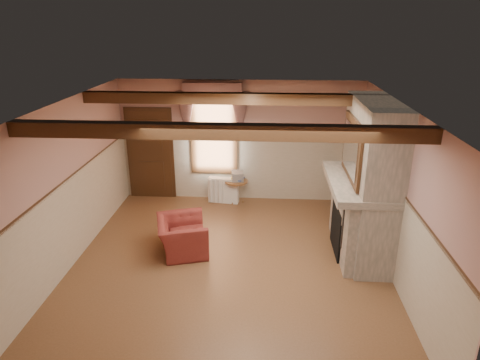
# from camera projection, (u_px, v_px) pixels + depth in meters

# --- Properties ---
(floor) EXTENTS (5.50, 6.00, 0.01)m
(floor) POSITION_uv_depth(u_px,v_px,m) (229.00, 264.00, 7.53)
(floor) COLOR brown
(floor) RESTS_ON ground
(ceiling) EXTENTS (5.50, 6.00, 0.01)m
(ceiling) POSITION_uv_depth(u_px,v_px,m) (227.00, 106.00, 6.54)
(ceiling) COLOR silver
(ceiling) RESTS_ON wall_back
(wall_back) EXTENTS (5.50, 0.02, 2.80)m
(wall_back) POSITION_uv_depth(u_px,v_px,m) (240.00, 141.00, 9.84)
(wall_back) COLOR tan
(wall_back) RESTS_ON floor
(wall_front) EXTENTS (5.50, 0.02, 2.80)m
(wall_front) POSITION_uv_depth(u_px,v_px,m) (201.00, 304.00, 4.24)
(wall_front) COLOR tan
(wall_front) RESTS_ON floor
(wall_left) EXTENTS (0.02, 6.00, 2.80)m
(wall_left) POSITION_uv_depth(u_px,v_px,m) (66.00, 186.00, 7.20)
(wall_left) COLOR tan
(wall_left) RESTS_ON floor
(wall_right) EXTENTS (0.02, 6.00, 2.80)m
(wall_right) POSITION_uv_depth(u_px,v_px,m) (398.00, 194.00, 6.87)
(wall_right) COLOR tan
(wall_right) RESTS_ON floor
(wainscot) EXTENTS (5.50, 6.00, 1.50)m
(wainscot) POSITION_uv_depth(u_px,v_px,m) (229.00, 226.00, 7.27)
(wainscot) COLOR #C3B49D
(wainscot) RESTS_ON floor
(chair_rail) EXTENTS (5.50, 6.00, 0.08)m
(chair_rail) POSITION_uv_depth(u_px,v_px,m) (228.00, 185.00, 7.00)
(chair_rail) COLOR black
(chair_rail) RESTS_ON wainscot
(firebox) EXTENTS (0.20, 0.95, 0.90)m
(firebox) POSITION_uv_depth(u_px,v_px,m) (341.00, 229.00, 7.81)
(firebox) COLOR black
(firebox) RESTS_ON floor
(armchair) EXTENTS (1.10, 1.19, 0.64)m
(armchair) POSITION_uv_depth(u_px,v_px,m) (182.00, 236.00, 7.83)
(armchair) COLOR maroon
(armchair) RESTS_ON floor
(side_table) EXTENTS (0.66, 0.66, 0.55)m
(side_table) POSITION_uv_depth(u_px,v_px,m) (236.00, 191.00, 9.96)
(side_table) COLOR brown
(side_table) RESTS_ON floor
(book_stack) EXTENTS (0.30, 0.35, 0.20)m
(book_stack) POSITION_uv_depth(u_px,v_px,m) (238.00, 176.00, 9.84)
(book_stack) COLOR #B7AD8C
(book_stack) RESTS_ON side_table
(radiator) EXTENTS (0.72, 0.27, 0.60)m
(radiator) POSITION_uv_depth(u_px,v_px,m) (224.00, 190.00, 9.97)
(radiator) COLOR white
(radiator) RESTS_ON floor
(bowl) EXTENTS (0.37, 0.37, 0.09)m
(bowl) POSITION_uv_depth(u_px,v_px,m) (360.00, 178.00, 7.39)
(bowl) COLOR brown
(bowl) RESTS_ON mantel
(mantel_clock) EXTENTS (0.14, 0.24, 0.20)m
(mantel_clock) POSITION_uv_depth(u_px,v_px,m) (354.00, 164.00, 7.91)
(mantel_clock) COLOR black
(mantel_clock) RESTS_ON mantel
(oil_lamp) EXTENTS (0.11, 0.11, 0.28)m
(oil_lamp) POSITION_uv_depth(u_px,v_px,m) (357.00, 166.00, 7.69)
(oil_lamp) COLOR #CA8539
(oil_lamp) RESTS_ON mantel
(candle_red) EXTENTS (0.06, 0.06, 0.16)m
(candle_red) POSITION_uv_depth(u_px,v_px,m) (366.00, 185.00, 6.97)
(candle_red) COLOR #B4161A
(candle_red) RESTS_ON mantel
(jar_yellow) EXTENTS (0.06, 0.06, 0.12)m
(jar_yellow) POSITION_uv_depth(u_px,v_px,m) (363.00, 182.00, 7.16)
(jar_yellow) COLOR gold
(jar_yellow) RESTS_ON mantel
(fireplace) EXTENTS (0.85, 2.00, 2.80)m
(fireplace) POSITION_uv_depth(u_px,v_px,m) (370.00, 181.00, 7.45)
(fireplace) COLOR gray
(fireplace) RESTS_ON floor
(mantel) EXTENTS (1.05, 2.05, 0.12)m
(mantel) POSITION_uv_depth(u_px,v_px,m) (359.00, 183.00, 7.48)
(mantel) COLOR gray
(mantel) RESTS_ON fireplace
(overmantel_mirror) EXTENTS (0.06, 1.44, 1.04)m
(overmantel_mirror) POSITION_uv_depth(u_px,v_px,m) (352.00, 149.00, 7.27)
(overmantel_mirror) COLOR silver
(overmantel_mirror) RESTS_ON fireplace
(door) EXTENTS (1.10, 0.10, 2.10)m
(door) POSITION_uv_depth(u_px,v_px,m) (151.00, 155.00, 10.03)
(door) COLOR black
(door) RESTS_ON floor
(window) EXTENTS (1.06, 0.08, 2.02)m
(window) POSITION_uv_depth(u_px,v_px,m) (214.00, 131.00, 9.76)
(window) COLOR white
(window) RESTS_ON wall_back
(window_drapes) EXTENTS (1.30, 0.14, 1.40)m
(window_drapes) POSITION_uv_depth(u_px,v_px,m) (213.00, 105.00, 9.46)
(window_drapes) COLOR gray
(window_drapes) RESTS_ON wall_back
(ceiling_beam_front) EXTENTS (5.50, 0.18, 0.20)m
(ceiling_beam_front) POSITION_uv_depth(u_px,v_px,m) (219.00, 131.00, 5.46)
(ceiling_beam_front) COLOR black
(ceiling_beam_front) RESTS_ON ceiling
(ceiling_beam_back) EXTENTS (5.50, 0.18, 0.20)m
(ceiling_beam_back) POSITION_uv_depth(u_px,v_px,m) (234.00, 99.00, 7.70)
(ceiling_beam_back) COLOR black
(ceiling_beam_back) RESTS_ON ceiling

